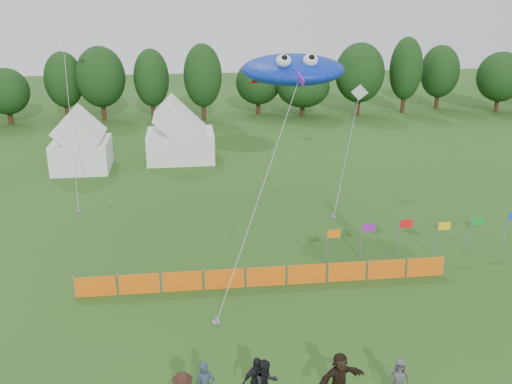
{
  "coord_description": "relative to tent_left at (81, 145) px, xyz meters",
  "views": [
    {
      "loc": [
        -2.87,
        -17.14,
        13.59
      ],
      "look_at": [
        0.0,
        6.0,
        5.2
      ],
      "focal_mm": 40.0,
      "sensor_mm": 36.0,
      "label": 1
    }
  ],
  "objects": [
    {
      "name": "spectator_f",
      "position": [
        13.14,
        -28.71,
        -1.0
      ],
      "size": [
        1.84,
        1.02,
        1.89
      ],
      "primitive_type": "imported",
      "rotation": [
        0.0,
        0.0,
        0.28
      ],
      "color": "black",
      "rests_on": "ground"
    },
    {
      "name": "small_kite_white",
      "position": [
        19.68,
        -7.04,
        2.71
      ],
      "size": [
        4.27,
        7.76,
        7.11
      ],
      "color": "silver",
      "rests_on": "ground"
    },
    {
      "name": "spectator_d",
      "position": [
        10.3,
        -28.48,
        -1.04
      ],
      "size": [
        1.16,
        0.78,
        1.82
      ],
      "primitive_type": "imported",
      "rotation": [
        0.0,
        0.0,
        0.34
      ],
      "color": "black",
      "rests_on": "ground"
    },
    {
      "name": "ground",
      "position": [
        11.16,
        -27.36,
        -1.95
      ],
      "size": [
        160.0,
        160.0,
        0.0
      ],
      "primitive_type": "plane",
      "color": "#234C16",
      "rests_on": "ground"
    },
    {
      "name": "barrier_fence",
      "position": [
        11.76,
        -20.37,
        -1.45
      ],
      "size": [
        17.9,
        0.06,
        1.0
      ],
      "color": "orange",
      "rests_on": "ground"
    },
    {
      "name": "flag_row",
      "position": [
        20.38,
        -18.22,
        -0.55
      ],
      "size": [
        10.73,
        0.58,
        2.25
      ],
      "color": "gray",
      "rests_on": "ground"
    },
    {
      "name": "tent_right",
      "position": [
        7.71,
        1.73,
        0.03
      ],
      "size": [
        5.55,
        4.44,
        3.92
      ],
      "color": "white",
      "rests_on": "ground"
    },
    {
      "name": "stingray_kite",
      "position": [
        14.78,
        -9.86,
        6.96
      ],
      "size": [
        9.52,
        21.58,
        10.08
      ],
      "color": "#0E30CF",
      "rests_on": "ground"
    },
    {
      "name": "small_kite_dark",
      "position": [
        0.04,
        -2.88,
        5.82
      ],
      "size": [
        2.58,
        12.02,
        14.47
      ],
      "color": "black",
      "rests_on": "ground"
    },
    {
      "name": "tent_left",
      "position": [
        0.0,
        0.0,
        0.0
      ],
      "size": [
        4.38,
        4.38,
        3.86
      ],
      "color": "white",
      "rests_on": "ground"
    },
    {
      "name": "spectator_e",
      "position": [
        15.25,
        -28.8,
        -1.17
      ],
      "size": [
        0.87,
        0.7,
        1.55
      ],
      "primitive_type": "imported",
      "rotation": [
        0.0,
        0.0,
        -0.3
      ],
      "color": "#454549",
      "rests_on": "ground"
    },
    {
      "name": "treeline",
      "position": [
        12.77,
        17.57,
        2.23
      ],
      "size": [
        104.57,
        8.78,
        8.36
      ],
      "color": "#382314",
      "rests_on": "ground"
    }
  ]
}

